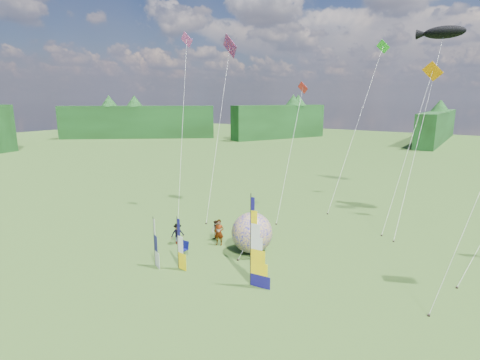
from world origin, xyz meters
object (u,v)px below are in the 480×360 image
Objects in this scene: side_banner_left at (178,243)px; side_banner_far at (154,242)px; kite_whale at (422,116)px; feather_banner_main at (251,242)px; spectator_d at (247,230)px; spectator_b at (216,231)px; spectator_c at (178,234)px; camp_chair at (183,249)px; bol_inflatable at (252,233)px; spectator_a at (219,232)px.

side_banner_far is at bearing -154.33° from side_banner_left.
feather_banner_main is at bearing -103.08° from kite_whale.
spectator_b is at bearing 56.96° from spectator_d.
side_banner_left is at bearing -104.91° from spectator_c.
side_banner_far is (-1.51, -0.52, -0.08)m from side_banner_left.
side_banner_far is at bearing -103.31° from camp_chair.
kite_whale is (7.90, 13.12, 7.50)m from bol_inflatable.
side_banner_left reaches higher than bol_inflatable.
side_banner_far is 7.35m from spectator_d.
bol_inflatable is 4.73m from camp_chair.
bol_inflatable is 1.81× the size of spectator_c.
bol_inflatable is 2.41m from spectator_d.
feather_banner_main reaches higher than spectator_d.
side_banner_far reaches higher than spectator_c.
side_banner_far reaches higher than camp_chair.
kite_whale reaches higher than camp_chair.
feather_banner_main reaches higher than camp_chair.
side_banner_left reaches higher than spectator_d.
camp_chair is (0.43, 2.14, -1.07)m from side_banner_far.
side_banner_left is 3.42× the size of camp_chair.
bol_inflatable reaches higher than spectator_d.
side_banner_left reaches higher than side_banner_far.
bol_inflatable is 0.16× the size of kite_whale.
side_banner_far is at bearing -88.25° from spectator_b.
kite_whale is at bearing 33.27° from spectator_a.
feather_banner_main is 8.17m from spectator_c.
spectator_a is (1.32, 4.95, -0.60)m from side_banner_far.
spectator_a is at bearing 80.37° from spectator_d.
side_banner_left is at bearing -177.36° from feather_banner_main.
spectator_a is (-5.04, 3.76, -1.63)m from feather_banner_main.
kite_whale is (9.45, 11.38, 8.11)m from spectator_d.
spectator_c is at bearing -168.26° from spectator_a.
spectator_a is (-0.19, 4.43, -0.68)m from side_banner_left.
feather_banner_main is 6.55m from side_banner_far.
spectator_b is at bearing 85.27° from camp_chair.
spectator_a is at bearing 99.14° from side_banner_left.
spectator_b reaches higher than camp_chair.
camp_chair is (-5.92, 0.96, -2.10)m from feather_banner_main.
spectator_c is (-2.61, -1.52, -0.17)m from spectator_a.
side_banner_left is at bearing -105.95° from spectator_a.
side_banner_left is 2.26m from camp_chair.
spectator_a reaches higher than spectator_b.
side_banner_left is at bearing 101.43° from spectator_d.
spectator_a is 1.21× the size of spectator_d.
spectator_c reaches higher than camp_chair.
bol_inflatable is 2.68m from spectator_a.
spectator_a is at bearing 138.06° from feather_banner_main.
side_banner_far is (-6.36, -1.19, -1.03)m from feather_banner_main.
spectator_d is (0.89, 6.39, -0.84)m from side_banner_left.
spectator_c is at bearing -161.72° from bol_inflatable.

